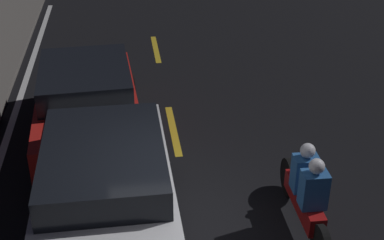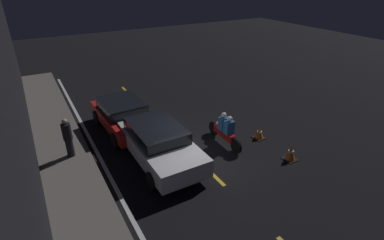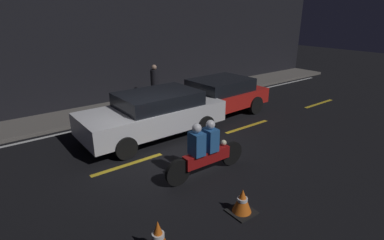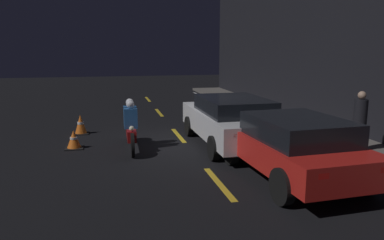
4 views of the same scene
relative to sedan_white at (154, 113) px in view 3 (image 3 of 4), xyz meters
The scene contains 13 objects.
ground_plane 1.58m from the sedan_white, 113.67° to the right, with size 56.00×56.00×0.00m, color black.
raised_curb 3.28m from the sedan_white, 99.95° to the left, with size 28.00×1.86×0.13m.
building_front 4.97m from the sedan_white, 97.44° to the left, with size 28.00×0.30×6.61m.
lane_dash_c 2.14m from the sedan_white, 140.91° to the right, with size 2.00×0.14×0.01m.
lane_dash_d 3.29m from the sedan_white, 23.18° to the right, with size 2.00×0.14×0.01m.
lane_dash_e 7.59m from the sedan_white, ahead, with size 2.00×0.14×0.01m.
lane_solid_kerb 2.18m from the sedan_white, 105.67° to the left, with size 25.20×0.14×0.01m.
sedan_white is the anchor object (origin of this frame).
taxi_red 3.03m from the sedan_white, ahead, with size 4.10×2.14×1.37m.
motorcycle 2.88m from the sedan_white, 95.93° to the right, with size 2.30×0.38×1.39m.
traffic_cone_near 5.05m from the sedan_white, 119.89° to the right, with size 0.49×0.49×0.64m.
traffic_cone_mid 4.51m from the sedan_white, 98.16° to the right, with size 0.50×0.50×0.52m.
pedestrian 3.40m from the sedan_white, 58.83° to the left, with size 0.34×0.34×1.57m.
Camera 3 is at (-3.87, -6.52, 3.77)m, focal length 28.00 mm.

